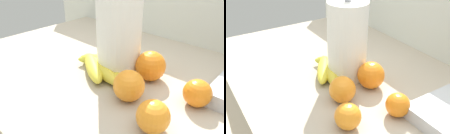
{
  "view_description": "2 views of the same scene",
  "coord_description": "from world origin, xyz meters",
  "views": [
    {
      "loc": [
        0.13,
        -0.42,
        1.25
      ],
      "look_at": [
        -0.21,
        -0.05,
        0.98
      ],
      "focal_mm": 34.23,
      "sensor_mm": 36.0,
      "label": 1
    },
    {
      "loc": [
        0.39,
        -0.42,
        1.39
      ],
      "look_at": [
        -0.2,
        -0.05,
        1.0
      ],
      "focal_mm": 42.54,
      "sensor_mm": 36.0,
      "label": 2
    }
  ],
  "objects": [
    {
      "name": "paper_towel_roll",
      "position": [
        -0.23,
        0.0,
        1.06
      ],
      "size": [
        0.12,
        0.12,
        0.28
      ],
      "color": "white",
      "rests_on": "counter"
    },
    {
      "name": "orange_right",
      "position": [
        -0.02,
        -0.14,
        0.97
      ],
      "size": [
        0.07,
        0.07,
        0.07
      ],
      "primitive_type": "sphere",
      "color": "orange",
      "rests_on": "counter"
    },
    {
      "name": "orange_center",
      "position": [
        0.01,
        0.0,
        0.97
      ],
      "size": [
        0.06,
        0.06,
        0.06
      ],
      "primitive_type": "sphere",
      "color": "orange",
      "rests_on": "counter"
    },
    {
      "name": "orange_back_left",
      "position": [
        -0.13,
        0.02,
        0.98
      ],
      "size": [
        0.08,
        0.08,
        0.08
      ],
      "primitive_type": "sphere",
      "color": "orange",
      "rests_on": "counter"
    },
    {
      "name": "banana_bunch",
      "position": [
        -0.26,
        -0.03,
        0.96
      ],
      "size": [
        0.22,
        0.21,
        0.04
      ],
      "color": "yellow",
      "rests_on": "counter"
    },
    {
      "name": "wall_back",
      "position": [
        0.0,
        0.37,
        0.65
      ],
      "size": [
        1.92,
        0.06,
        1.3
      ],
      "primitive_type": "cube",
      "color": "silver",
      "rests_on": "ground"
    },
    {
      "name": "orange_front",
      "position": [
        -0.12,
        -0.09,
        0.98
      ],
      "size": [
        0.08,
        0.08,
        0.08
      ],
      "primitive_type": "sphere",
      "color": "orange",
      "rests_on": "counter"
    }
  ]
}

